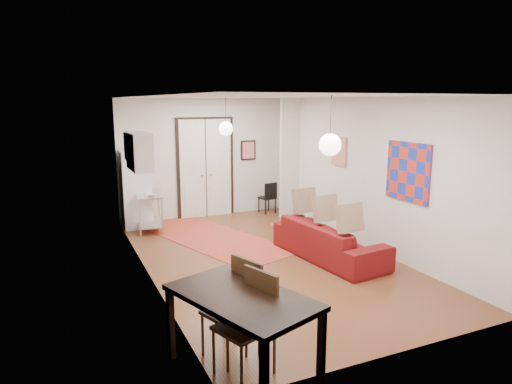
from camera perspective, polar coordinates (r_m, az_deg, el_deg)
name	(u,v)px	position (r m, az deg, el deg)	size (l,w,h in m)	color
floor	(266,258)	(8.42, 1.20, -8.30)	(7.00, 7.00, 0.00)	brown
ceiling	(266,97)	(7.94, 1.29, 11.83)	(4.20, 7.00, 0.02)	silver
wall_back	(205,158)	(11.28, -6.41, 4.22)	(4.20, 0.02, 2.90)	silver
wall_front	(405,231)	(5.19, 18.08, -4.63)	(4.20, 0.02, 2.90)	silver
wall_left	(146,190)	(7.42, -13.59, 0.29)	(0.02, 7.00, 2.90)	silver
wall_right	(363,173)	(9.14, 13.23, 2.34)	(0.02, 7.00, 2.90)	silver
double_doors	(206,169)	(11.27, -6.31, 2.93)	(1.44, 0.06, 2.50)	white
stub_partition	(290,159)	(11.13, 4.23, 4.16)	(0.50, 0.10, 2.90)	silver
wall_cabinet	(139,151)	(8.84, -14.40, 4.94)	(0.35, 1.00, 0.70)	silver
painting_popart	(408,172)	(8.15, 18.46, 2.42)	(0.05, 1.00, 1.00)	red
painting_abstract	(339,151)	(9.73, 10.35, 5.06)	(0.05, 0.50, 0.60)	beige
poster_back	(248,150)	(11.64, -0.96, 5.24)	(0.40, 0.03, 0.50)	red
print_left	(127,147)	(9.31, -15.86, 5.47)	(0.03, 0.44, 0.54)	#8F5F3B
pendant_back	(226,129)	(9.80, -3.80, 7.91)	(0.30, 0.30, 0.80)	white
pendant_front	(330,145)	(6.22, 9.24, 5.86)	(0.30, 0.30, 0.80)	white
kilim_rug	(210,237)	(9.75, -5.79, -5.58)	(1.51, 4.02, 0.01)	#C94A32
sofa	(329,240)	(8.43, 9.12, -5.98)	(2.35, 0.92, 0.68)	maroon
coffee_table	(296,226)	(9.29, 4.99, -4.26)	(0.94, 0.59, 0.39)	#AA8750
potted_plant	(300,214)	(9.28, 5.55, -2.74)	(0.30, 0.34, 0.38)	#2D6530
kitchen_counter	(149,207)	(10.39, -13.17, -1.84)	(0.68, 1.14, 0.83)	silver
bowl	(152,195)	(10.03, -12.93, -0.35)	(0.19, 0.19, 0.05)	white
soap_bottle	(144,188)	(10.54, -13.80, 0.51)	(0.08, 0.08, 0.17)	teal
fridge	(136,189)	(10.63, -14.77, 0.36)	(0.62, 0.62, 1.76)	silver
dining_table	(242,303)	(4.83, -1.80, -13.75)	(1.38, 1.80, 0.88)	black
dining_chair_near	(227,299)	(5.29, -3.64, -13.23)	(0.66, 0.80, 1.08)	#362011
dining_chair_far	(240,313)	(4.96, -2.04, -14.91)	(0.66, 0.80, 1.08)	#362011
black_side_chair	(266,195)	(11.75, 1.25, -0.32)	(0.42, 0.42, 0.80)	black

